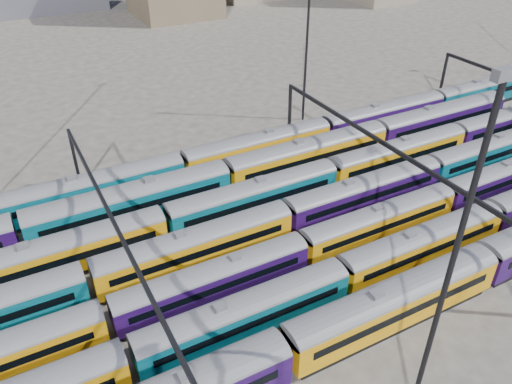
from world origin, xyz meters
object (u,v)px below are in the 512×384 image
rake_0 (484,261)px  rake_1 (245,312)px  mast_2 (452,262)px  rake_2 (213,278)px

rake_0 → rake_1: (-22.27, 5.00, -0.25)m
rake_0 → rake_1: rake_0 is taller
rake_0 → mast_2: 19.80m
mast_2 → rake_1: bearing=122.1°
rake_0 → rake_1: bearing=167.3°
rake_1 → rake_2: 5.05m
rake_1 → rake_2: size_ratio=1.44×
rake_1 → mast_2: bearing=-57.9°
rake_0 → rake_2: rake_0 is taller
rake_0 → mast_2: mast_2 is taller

